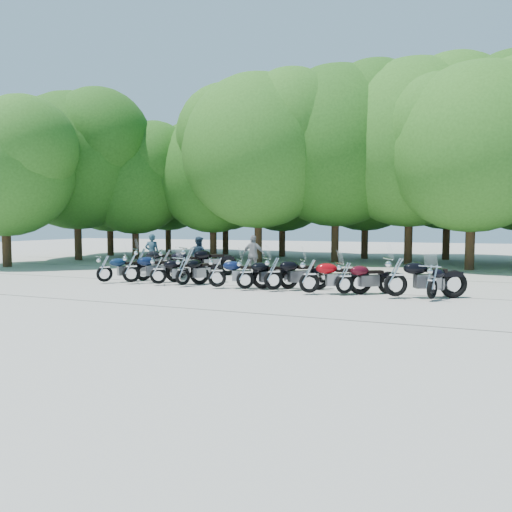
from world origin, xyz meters
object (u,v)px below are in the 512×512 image
(motorcycle_0, at_px, (104,268))
(motorcycle_8, at_px, (345,277))
(motorcycle_11, at_px, (141,260))
(rider_1, at_px, (199,256))
(motorcycle_7, at_px, (309,275))
(motorcycle_13, at_px, (189,260))
(motorcycle_9, at_px, (396,275))
(motorcycle_12, at_px, (166,261))
(motorcycle_2, at_px, (158,269))
(rider_0, at_px, (152,253))
(motorcycle_1, at_px, (131,267))
(motorcycle_10, at_px, (432,281))
(motorcycle_4, at_px, (217,271))
(rider_2, at_px, (254,255))
(motorcycle_5, at_px, (245,273))
(motorcycle_6, at_px, (273,272))
(motorcycle_3, at_px, (183,270))

(motorcycle_0, xyz_separation_m, motorcycle_8, (8.93, 0.28, -0.00))
(motorcycle_11, xyz_separation_m, rider_1, (2.34, 0.97, 0.18))
(motorcycle_0, relative_size, rider_1, 1.25)
(motorcycle_7, relative_size, motorcycle_11, 0.96)
(motorcycle_8, relative_size, motorcycle_13, 0.82)
(motorcycle_8, distance_m, motorcycle_9, 1.53)
(motorcycle_8, bearing_deg, motorcycle_12, 36.77)
(motorcycle_12, height_order, rider_1, rider_1)
(motorcycle_2, bearing_deg, motorcycle_8, -121.43)
(rider_0, bearing_deg, motorcycle_9, 139.93)
(motorcycle_1, height_order, motorcycle_10, motorcycle_1)
(motorcycle_1, bearing_deg, motorcycle_4, -131.38)
(motorcycle_2, bearing_deg, rider_2, -56.17)
(motorcycle_7, xyz_separation_m, motorcycle_12, (-6.91, 2.74, 0.02))
(motorcycle_0, xyz_separation_m, motorcycle_1, (1.04, 0.23, 0.05))
(motorcycle_12, bearing_deg, motorcycle_10, -124.76)
(motorcycle_13, bearing_deg, motorcycle_2, 129.61)
(motorcycle_0, height_order, motorcycle_13, motorcycle_13)
(motorcycle_0, xyz_separation_m, motorcycle_9, (10.45, 0.21, 0.10))
(motorcycle_13, bearing_deg, motorcycle_11, 30.36)
(rider_1, height_order, rider_2, rider_2)
(motorcycle_5, height_order, motorcycle_12, motorcycle_12)
(rider_0, bearing_deg, motorcycle_4, 122.52)
(motorcycle_9, bearing_deg, rider_2, 30.20)
(motorcycle_10, height_order, rider_1, rider_1)
(motorcycle_10, bearing_deg, motorcycle_7, 23.18)
(motorcycle_0, relative_size, motorcycle_12, 0.91)
(motorcycle_8, relative_size, motorcycle_9, 0.85)
(motorcycle_6, distance_m, motorcycle_8, 2.34)
(motorcycle_3, distance_m, rider_0, 5.31)
(motorcycle_5, height_order, motorcycle_10, motorcycle_5)
(motorcycle_10, xyz_separation_m, motorcycle_11, (-11.92, 2.82, 0.07))
(motorcycle_3, bearing_deg, motorcycle_8, -155.78)
(motorcycle_4, height_order, motorcycle_5, motorcycle_4)
(rider_0, bearing_deg, motorcycle_12, 119.96)
(motorcycle_1, bearing_deg, motorcycle_2, -131.71)
(motorcycle_9, bearing_deg, motorcycle_1, 65.41)
(motorcycle_7, bearing_deg, motorcycle_9, -111.01)
(motorcycle_7, bearing_deg, motorcycle_0, 65.19)
(motorcycle_11, xyz_separation_m, motorcycle_13, (2.54, -0.27, 0.06))
(rider_0, bearing_deg, motorcycle_0, 76.95)
(motorcycle_7, height_order, rider_1, rider_1)
(motorcycle_10, distance_m, rider_0, 12.63)
(motorcycle_4, relative_size, motorcycle_7, 0.96)
(motorcycle_0, xyz_separation_m, rider_2, (4.20, 4.64, 0.28))
(motorcycle_8, height_order, rider_0, rider_0)
(motorcycle_9, bearing_deg, motorcycle_0, 66.66)
(motorcycle_7, xyz_separation_m, motorcycle_10, (3.60, 0.15, -0.04))
(motorcycle_10, distance_m, motorcycle_13, 9.73)
(rider_1, bearing_deg, motorcycle_8, 169.64)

